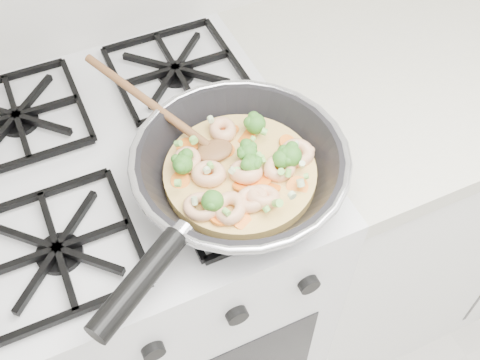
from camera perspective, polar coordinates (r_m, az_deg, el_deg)
name	(u,v)px	position (r m, az deg, el deg)	size (l,w,h in m)	color
stove	(155,278)	(1.37, -8.35, -9.53)	(0.60, 0.60, 0.92)	white
counter_right	(437,169)	(1.64, 18.88, 1.07)	(1.00, 0.60, 0.90)	white
skillet	(238,170)	(0.89, -0.19, 1.04)	(0.46, 0.49, 0.10)	black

